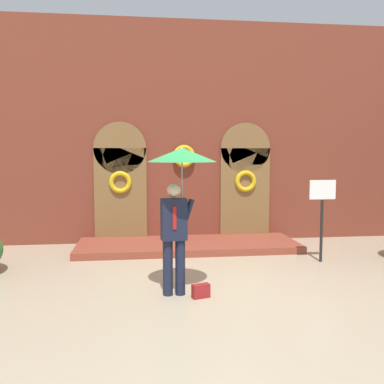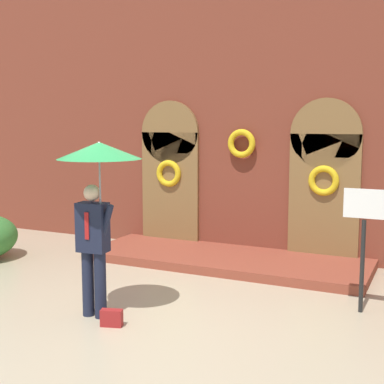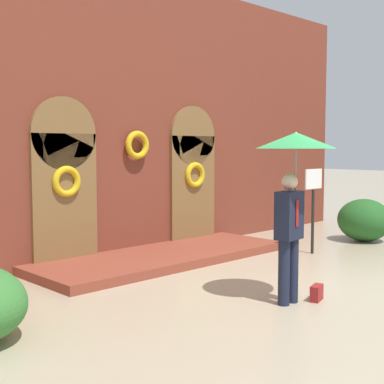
% 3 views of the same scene
% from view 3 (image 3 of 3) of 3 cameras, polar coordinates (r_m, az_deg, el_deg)
% --- Properties ---
extents(ground_plane, '(80.00, 80.00, 0.00)m').
position_cam_3_polar(ground_plane, '(8.26, 11.38, -10.43)').
color(ground_plane, tan).
extents(building_facade, '(14.00, 2.30, 5.60)m').
position_cam_3_polar(building_facade, '(10.88, -6.91, 7.52)').
color(building_facade, brown).
rests_on(building_facade, ground).
extents(person_with_umbrella, '(1.10, 1.10, 2.36)m').
position_cam_3_polar(person_with_umbrella, '(7.44, 10.84, 2.83)').
color(person_with_umbrella, '#191E33').
rests_on(person_with_umbrella, ground).
extents(handbag, '(0.30, 0.20, 0.22)m').
position_cam_3_polar(handbag, '(7.85, 13.15, -10.44)').
color(handbag, maroon).
rests_on(handbag, ground).
extents(sign_post, '(0.56, 0.06, 1.72)m').
position_cam_3_polar(sign_post, '(11.04, 12.80, -0.48)').
color(sign_post, black).
rests_on(sign_post, ground).
extents(shrub_right, '(1.15, 1.23, 0.97)m').
position_cam_3_polar(shrub_right, '(12.91, 17.90, -2.86)').
color(shrub_right, '#235B23').
rests_on(shrub_right, ground).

